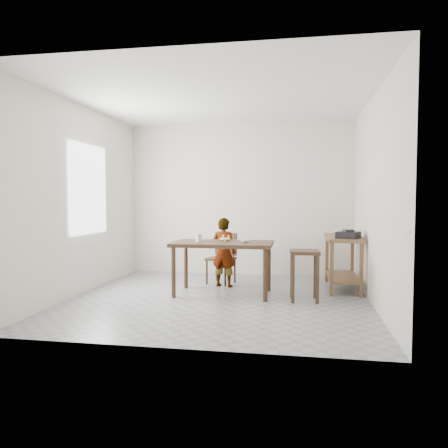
% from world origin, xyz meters
% --- Properties ---
extents(floor, '(4.00, 4.00, 0.04)m').
position_xyz_m(floor, '(0.00, 0.00, -0.02)').
color(floor, gray).
rests_on(floor, ground).
extents(ceiling, '(4.00, 4.00, 0.04)m').
position_xyz_m(ceiling, '(0.00, 0.00, 2.72)').
color(ceiling, white).
rests_on(ceiling, wall_back).
extents(wall_back, '(4.00, 0.04, 2.70)m').
position_xyz_m(wall_back, '(0.00, 2.02, 1.35)').
color(wall_back, silver).
rests_on(wall_back, ground).
extents(wall_front, '(4.00, 0.04, 2.70)m').
position_xyz_m(wall_front, '(0.00, -2.02, 1.35)').
color(wall_front, silver).
rests_on(wall_front, ground).
extents(wall_left, '(0.04, 4.00, 2.70)m').
position_xyz_m(wall_left, '(-2.02, 0.00, 1.35)').
color(wall_left, silver).
rests_on(wall_left, ground).
extents(wall_right, '(0.04, 4.00, 2.70)m').
position_xyz_m(wall_right, '(2.02, 0.00, 1.35)').
color(wall_right, silver).
rests_on(wall_right, ground).
extents(window_pane, '(0.02, 1.10, 1.30)m').
position_xyz_m(window_pane, '(-1.97, 0.20, 1.50)').
color(window_pane, white).
rests_on(window_pane, wall_left).
extents(dining_table, '(1.40, 0.80, 0.75)m').
position_xyz_m(dining_table, '(0.00, 0.30, 0.38)').
color(dining_table, '#392516').
rests_on(dining_table, floor).
extents(prep_counter, '(0.50, 1.20, 0.80)m').
position_xyz_m(prep_counter, '(1.72, 1.00, 0.40)').
color(prep_counter, brown).
rests_on(prep_counter, floor).
extents(child, '(0.44, 0.34, 1.07)m').
position_xyz_m(child, '(-0.08, 0.85, 0.54)').
color(child, white).
rests_on(child, floor).
extents(dining_chair, '(0.49, 0.49, 0.81)m').
position_xyz_m(dining_chair, '(-0.17, 1.09, 0.40)').
color(dining_chair, '#392516').
rests_on(dining_chair, floor).
extents(stool, '(0.41, 0.41, 0.68)m').
position_xyz_m(stool, '(1.14, 0.11, 0.34)').
color(stool, '#392516').
rests_on(stool, floor).
extents(glass_tumbler, '(0.12, 0.12, 0.11)m').
position_xyz_m(glass_tumbler, '(-0.34, 0.29, 0.81)').
color(glass_tumbler, silver).
rests_on(glass_tumbler, dining_table).
extents(small_bowl, '(0.16, 0.16, 0.04)m').
position_xyz_m(small_bowl, '(0.32, 0.28, 0.77)').
color(small_bowl, white).
rests_on(small_bowl, dining_table).
extents(banana, '(0.19, 0.14, 0.06)m').
position_xyz_m(banana, '(-0.00, 0.48, 0.78)').
color(banana, '#F4CE5D').
rests_on(banana, dining_table).
extents(serving_bowl, '(0.26, 0.26, 0.06)m').
position_xyz_m(serving_bowl, '(1.70, 1.26, 0.83)').
color(serving_bowl, white).
rests_on(serving_bowl, prep_counter).
extents(gas_burner, '(0.38, 0.38, 0.10)m').
position_xyz_m(gas_burner, '(1.76, 0.65, 0.85)').
color(gas_burner, black).
rests_on(gas_burner, prep_counter).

